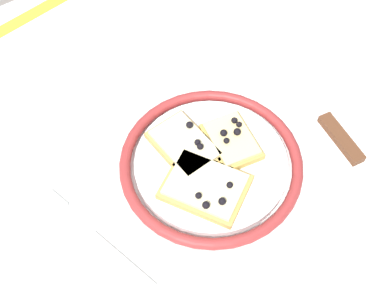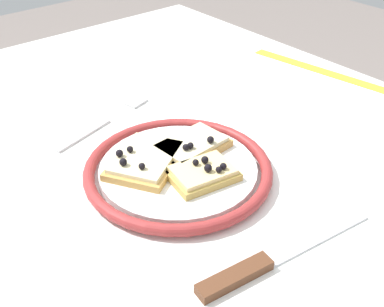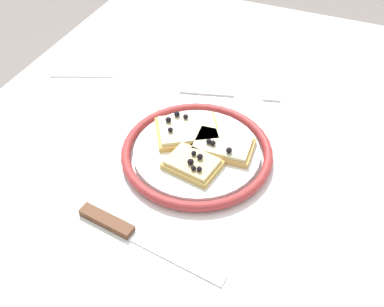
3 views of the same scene
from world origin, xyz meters
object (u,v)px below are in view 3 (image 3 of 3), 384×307
(pizza_slice_near, at_px, (193,164))
(napkin, at_px, (88,58))
(pizza_slice_far, at_px, (222,146))
(dining_table, at_px, (216,169))
(knife, at_px, (125,230))
(fork, at_px, (231,95))
(pizza_slice_side, at_px, (187,130))
(plate, at_px, (197,152))

(pizza_slice_near, height_order, napkin, pizza_slice_near)
(pizza_slice_near, xyz_separation_m, pizza_slice_far, (-0.06, 0.03, -0.00))
(dining_table, distance_m, knife, 0.26)
(pizza_slice_near, distance_m, napkin, 0.42)
(dining_table, relative_size, pizza_slice_near, 11.59)
(dining_table, xyz_separation_m, fork, (-0.14, -0.02, 0.08))
(pizza_slice_far, height_order, pizza_slice_side, same)
(pizza_slice_side, height_order, knife, pizza_slice_side)
(plate, distance_m, pizza_slice_side, 0.05)
(plate, height_order, fork, plate)
(pizza_slice_far, xyz_separation_m, napkin, (-0.18, -0.38, -0.02))
(fork, bearing_deg, pizza_slice_near, 3.06)
(pizza_slice_far, xyz_separation_m, pizza_slice_side, (-0.01, -0.07, 0.00))
(fork, bearing_deg, dining_table, 9.11)
(dining_table, bearing_deg, plate, -20.06)
(pizza_slice_near, relative_size, napkin, 0.65)
(plate, xyz_separation_m, knife, (0.19, -0.04, -0.01))
(napkin, bearing_deg, fork, 88.95)
(pizza_slice_side, bearing_deg, plate, 44.63)
(pizza_slice_near, distance_m, knife, 0.15)
(pizza_slice_side, bearing_deg, pizza_slice_near, 28.96)
(fork, distance_m, napkin, 0.34)
(dining_table, height_order, napkin, napkin)
(dining_table, bearing_deg, knife, -13.11)
(dining_table, bearing_deg, fork, -170.89)
(pizza_slice_near, bearing_deg, napkin, -123.96)
(pizza_slice_side, bearing_deg, pizza_slice_far, 78.91)
(pizza_slice_near, height_order, pizza_slice_side, same)
(dining_table, relative_size, fork, 5.53)
(dining_table, bearing_deg, pizza_slice_near, -5.99)
(plate, xyz_separation_m, pizza_slice_side, (-0.03, -0.03, 0.01))
(pizza_slice_near, xyz_separation_m, knife, (0.15, -0.05, -0.02))
(pizza_slice_side, distance_m, napkin, 0.35)
(pizza_slice_far, height_order, knife, pizza_slice_far)
(plate, height_order, napkin, plate)
(pizza_slice_near, relative_size, pizza_slice_far, 0.89)
(plate, height_order, pizza_slice_far, pizza_slice_far)
(dining_table, xyz_separation_m, plate, (0.05, -0.02, 0.08))
(plate, relative_size, fork, 1.30)
(pizza_slice_far, bearing_deg, dining_table, -148.35)
(pizza_slice_far, distance_m, pizza_slice_side, 0.07)
(pizza_slice_side, bearing_deg, dining_table, 111.21)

